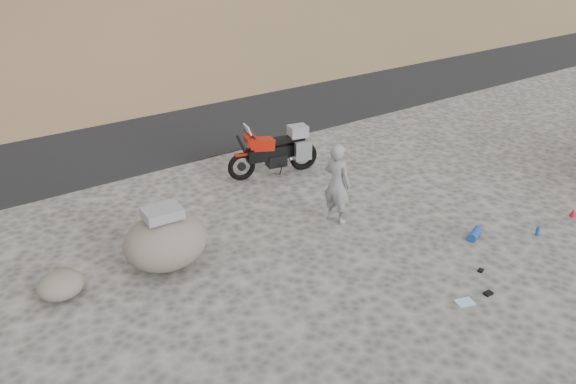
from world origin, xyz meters
name	(u,v)px	position (x,y,z in m)	size (l,w,h in m)	color
ground	(372,240)	(0.00, 0.00, 0.00)	(140.00, 140.00, 0.00)	#474542
road	(174,118)	(0.00, 9.00, 0.00)	(120.00, 7.00, 0.05)	black
motorcycle	(278,151)	(0.27, 3.66, 0.59)	(2.30, 0.93, 1.38)	black
man	(335,220)	(-0.09, 1.01, 0.00)	(0.62, 0.40, 1.69)	gray
boulder	(166,241)	(-3.62, 1.48, 0.51)	(1.78, 1.62, 1.16)	#5F5952
small_rock	(61,285)	(-5.43, 1.62, 0.23)	(0.82, 0.75, 0.45)	#5F5952
gear_blue_mat	(475,234)	(1.69, -1.10, 0.09)	(0.17, 0.17, 0.43)	#1A409C
gear_bottle	(538,231)	(2.77, -1.75, 0.10)	(0.07, 0.07, 0.19)	#1A409C
gear_funnel	(573,212)	(4.10, -1.72, 0.09)	(0.14, 0.14, 0.18)	#B50C21
gear_glove_a	(488,293)	(0.37, -2.41, 0.02)	(0.15, 0.10, 0.04)	black
gear_glove_b	(481,270)	(0.83, -1.91, 0.02)	(0.11, 0.08, 0.04)	black
gear_blue_cloth	(465,302)	(-0.13, -2.33, 0.01)	(0.29, 0.21, 0.01)	#94C6E5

